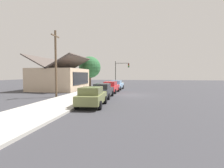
{
  "coord_description": "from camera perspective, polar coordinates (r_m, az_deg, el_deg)",
  "views": [
    {
      "loc": [
        -22.04,
        -1.21,
        2.59
      ],
      "look_at": [
        -0.24,
        2.27,
        1.38
      ],
      "focal_mm": 28.17,
      "sensor_mm": 36.0,
      "label": 1
    }
  ],
  "objects": [
    {
      "name": "car_olive",
      "position": [
        14.28,
        -6.52,
        -4.04
      ],
      "size": [
        4.42,
        2.15,
        1.59
      ],
      "rotation": [
        0.0,
        0.0,
        0.05
      ],
      "color": "olive",
      "rests_on": "ground"
    },
    {
      "name": "shade_tree",
      "position": [
        36.21,
        -7.2,
        5.39
      ],
      "size": [
        4.39,
        4.39,
        6.25
      ],
      "color": "brown",
      "rests_on": "ground"
    },
    {
      "name": "traffic_light_main",
      "position": [
        34.78,
        2.88,
        4.61
      ],
      "size": [
        0.37,
        2.79,
        5.2
      ],
      "color": "#383833",
      "rests_on": "ground"
    },
    {
      "name": "storefront_building",
      "position": [
        30.73,
        -16.37,
        1.75
      ],
      "size": [
        9.72,
        7.57,
        5.6
      ],
      "color": "#CCB293",
      "rests_on": "ground"
    },
    {
      "name": "sidewalk_curb",
      "position": [
        23.21,
        -8.07,
        -3.11
      ],
      "size": [
        60.0,
        4.2,
        0.16
      ],
      "primitive_type": "cube",
      "color": "#B2AFA8",
      "rests_on": "ground"
    },
    {
      "name": "ground_plane",
      "position": [
        22.23,
        5.89,
        -3.58
      ],
      "size": [
        120.0,
        120.0,
        0.0
      ],
      "primitive_type": "plane",
      "color": "#38383D"
    },
    {
      "name": "car_charcoal",
      "position": [
        19.41,
        -2.97,
        -2.12
      ],
      "size": [
        4.87,
        2.01,
        1.59
      ],
      "rotation": [
        0.0,
        0.0,
        0.02
      ],
      "color": "#2D3035",
      "rests_on": "ground"
    },
    {
      "name": "car_skyblue",
      "position": [
        30.1,
        1.55,
        -0.25
      ],
      "size": [
        4.59,
        2.12,
        1.59
      ],
      "rotation": [
        0.0,
        0.0,
        -0.05
      ],
      "color": "#8CB7E0",
      "rests_on": "ground"
    },
    {
      "name": "car_cherry",
      "position": [
        24.81,
        -0.35,
        -0.97
      ],
      "size": [
        4.7,
        2.07,
        1.59
      ],
      "rotation": [
        0.0,
        0.0,
        -0.04
      ],
      "color": "red",
      "rests_on": "ground"
    },
    {
      "name": "fire_hydrant_red",
      "position": [
        17.22,
        -9.34,
        -3.89
      ],
      "size": [
        0.22,
        0.22,
        0.71
      ],
      "color": "red",
      "rests_on": "sidewalk_curb"
    },
    {
      "name": "utility_pole_wooden",
      "position": [
        20.95,
        -17.78,
        6.65
      ],
      "size": [
        1.8,
        0.24,
        7.5
      ],
      "color": "brown",
      "rests_on": "ground"
    }
  ]
}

